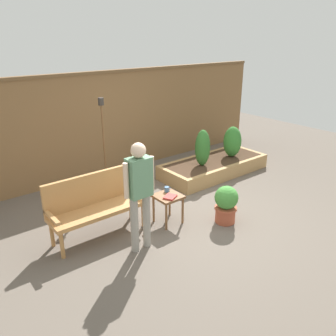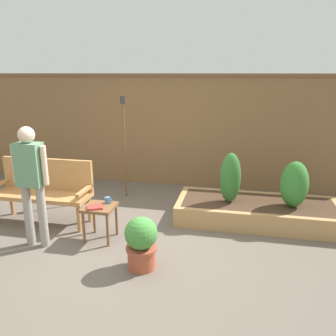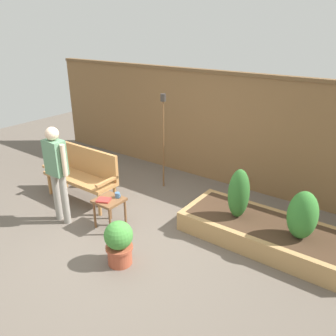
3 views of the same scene
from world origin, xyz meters
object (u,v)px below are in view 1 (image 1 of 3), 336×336
shrub_near_bench (203,148)px  shrub_far_corner (232,142)px  side_table (168,200)px  person_by_bench (139,188)px  garden_bench (95,201)px  cup_on_table (167,189)px  potted_boxwood (226,203)px  book_on_table (170,197)px  tiki_torch (103,130)px

shrub_near_bench → shrub_far_corner: bearing=0.0°
side_table → shrub_near_bench: bearing=30.1°
shrub_far_corner → person_by_bench: bearing=-158.7°
shrub_far_corner → person_by_bench: size_ratio=0.43×
side_table → person_by_bench: bearing=-156.5°
garden_bench → cup_on_table: 1.16m
garden_bench → person_by_bench: person_by_bench is taller
side_table → shrub_far_corner: bearing=20.6°
side_table → person_by_bench: 0.97m
garden_bench → shrub_far_corner: bearing=8.7°
cup_on_table → potted_boxwood: bearing=-45.7°
garden_bench → book_on_table: (1.02, -0.50, -0.05)m
cup_on_table → tiki_torch: (-0.27, 1.53, 0.70)m
book_on_table → shrub_near_bench: shrub_near_bench is taller
book_on_table → shrub_near_bench: size_ratio=0.26×
side_table → person_by_bench: (-0.74, -0.32, 0.54)m
shrub_near_bench → tiki_torch: 2.05m
book_on_table → potted_boxwood: 0.91m
cup_on_table → book_on_table: (-0.10, -0.20, -0.03)m
potted_boxwood → shrub_near_bench: (0.93, 1.53, 0.35)m
shrub_near_bench → tiki_torch: bearing=159.9°
shrub_near_bench → tiki_torch: size_ratio=0.42×
garden_bench → potted_boxwood: 2.04m
shrub_far_corner → tiki_torch: tiki_torch is taller
potted_boxwood → tiki_torch: 2.55m
potted_boxwood → shrub_near_bench: shrub_near_bench is taller
potted_boxwood → person_by_bench: bearing=170.8°
shrub_far_corner → garden_bench: bearing=-171.3°
cup_on_table → garden_bench: bearing=165.0°
side_table → garden_bench: bearing=158.4°
person_by_bench → shrub_far_corner: bearing=21.3°
cup_on_table → tiki_torch: 1.70m
potted_boxwood → person_by_bench: person_by_bench is taller
tiki_torch → cup_on_table: bearing=-80.1°
tiki_torch → person_by_bench: (-0.55, -1.97, -0.29)m
cup_on_table → person_by_bench: bearing=-151.6°
garden_bench → person_by_bench: 0.89m
cup_on_table → person_by_bench: (-0.81, -0.44, 0.41)m
side_table → cup_on_table: cup_on_table is taller
garden_bench → side_table: (1.05, -0.41, -0.15)m
potted_boxwood → cup_on_table: bearing=134.3°
tiki_torch → shrub_far_corner: bearing=-13.8°
potted_boxwood → shrub_far_corner: shrub_far_corner is taller
tiki_torch → shrub_near_bench: bearing=-20.1°
garden_bench → shrub_far_corner: shrub_far_corner is taller
shrub_near_bench → garden_bench: bearing=-168.5°
person_by_bench → potted_boxwood: bearing=-9.2°
person_by_bench → cup_on_table: bearing=28.4°
side_table → shrub_far_corner: shrub_far_corner is taller
side_table → shrub_near_bench: 1.94m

